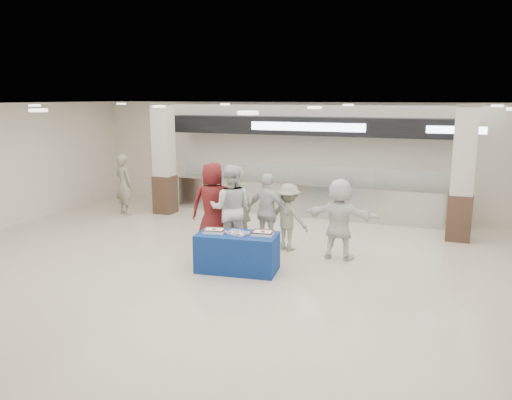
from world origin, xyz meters
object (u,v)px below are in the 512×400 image
at_px(display_table, 237,252).
at_px(civilian_maroon, 213,205).
at_px(cupcake_tray, 238,233).
at_px(sheet_cake_right, 263,233).
at_px(chef_short, 268,212).
at_px(civilian_white, 339,219).
at_px(soldier_a, 238,206).
at_px(sheet_cake_left, 214,230).
at_px(soldier_b, 288,217).
at_px(soldier_bg, 124,184).
at_px(chef_tall, 231,209).

height_order(display_table, civilian_maroon, civilian_maroon).
bearing_deg(civilian_maroon, cupcake_tray, 108.95).
distance_m(display_table, sheet_cake_right, 0.65).
bearing_deg(chef_short, civilian_white, -173.55).
bearing_deg(soldier_a, sheet_cake_right, 133.11).
distance_m(sheet_cake_right, civilian_maroon, 1.99).
bearing_deg(soldier_a, sheet_cake_left, 104.66).
xyz_separation_m(sheet_cake_left, civilian_maroon, (-0.67, 1.33, 0.18)).
distance_m(sheet_cake_right, soldier_a, 2.02).
xyz_separation_m(sheet_cake_left, soldier_b, (0.97, 1.75, -0.05)).
bearing_deg(soldier_b, soldier_a, 15.69).
bearing_deg(sheet_cake_right, civilian_maroon, 144.34).
bearing_deg(soldier_a, soldier_bg, -13.55).
bearing_deg(soldier_a, chef_tall, 104.27).
xyz_separation_m(cupcake_tray, civilian_white, (1.66, 1.51, 0.08)).
distance_m(display_table, soldier_bg, 5.96).
distance_m(civilian_maroon, chef_tall, 0.51).
xyz_separation_m(sheet_cake_left, cupcake_tray, (0.48, 0.03, -0.01)).
xyz_separation_m(soldier_a, chef_tall, (0.08, -0.60, 0.07)).
xyz_separation_m(soldier_b, civilian_white, (1.18, -0.20, 0.11)).
bearing_deg(soldier_b, civilian_white, -171.95).
height_order(chef_tall, civilian_white, chef_tall).
bearing_deg(civilian_white, sheet_cake_left, 38.30).
height_order(sheet_cake_left, sheet_cake_right, sheet_cake_left).
bearing_deg(sheet_cake_left, chef_tall, 98.08).
height_order(soldier_b, civilian_white, civilian_white).
xyz_separation_m(sheet_cake_left, soldier_bg, (-4.49, 3.37, 0.08)).
height_order(sheet_cake_right, cupcake_tray, sheet_cake_right).
xyz_separation_m(civilian_white, soldier_bg, (-6.63, 1.82, 0.02)).
distance_m(sheet_cake_right, cupcake_tray, 0.48).
xyz_separation_m(chef_short, civilian_white, (1.61, -0.07, 0.00)).
bearing_deg(chef_tall, chef_short, -164.21).
relative_size(sheet_cake_left, civilian_white, 0.26).
height_order(civilian_maroon, chef_short, civilian_maroon).
xyz_separation_m(cupcake_tray, soldier_b, (0.48, 1.72, -0.03)).
height_order(civilian_maroon, soldier_a, civilian_maroon).
height_order(display_table, sheet_cake_right, sheet_cake_right).
distance_m(cupcake_tray, soldier_a, 1.92).
relative_size(sheet_cake_right, soldier_bg, 0.24).
bearing_deg(display_table, cupcake_tray, -61.89).
relative_size(civilian_white, soldier_bg, 0.98).
bearing_deg(sheet_cake_right, civilian_white, 48.81).
bearing_deg(soldier_bg, civilian_maroon, 172.01).
bearing_deg(soldier_b, sheet_cake_right, 107.06).
distance_m(sheet_cake_right, soldier_b, 1.58).
relative_size(soldier_a, chef_tall, 0.93).
bearing_deg(cupcake_tray, soldier_bg, 146.13).
bearing_deg(civilian_maroon, civilian_white, 161.85).
distance_m(sheet_cake_left, soldier_b, 2.00).
height_order(chef_short, soldier_bg, soldier_bg).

